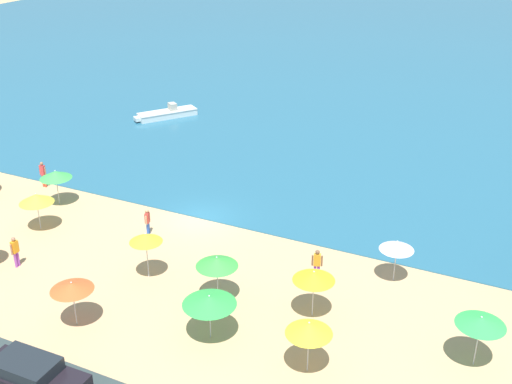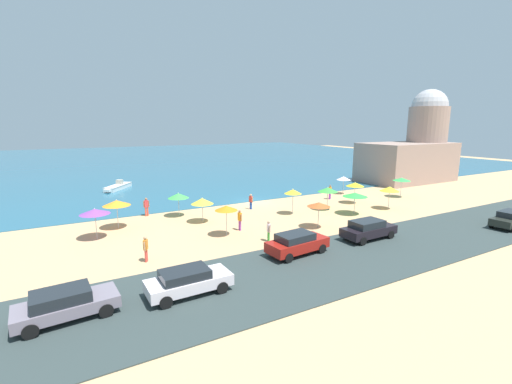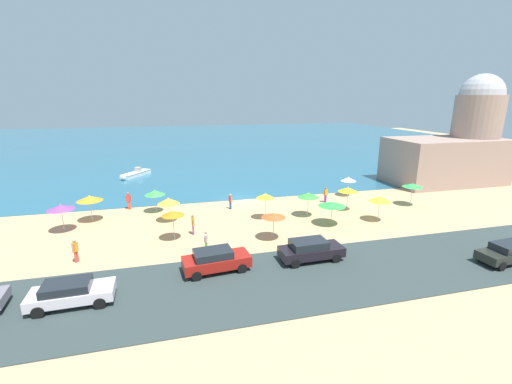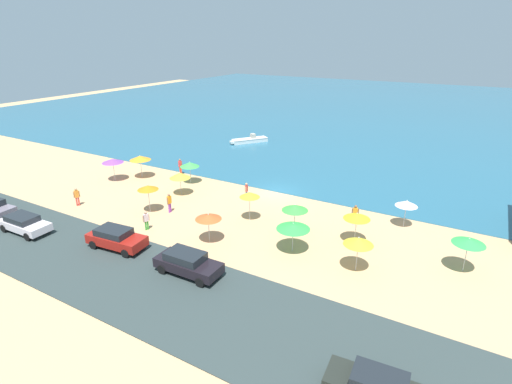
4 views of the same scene
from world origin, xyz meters
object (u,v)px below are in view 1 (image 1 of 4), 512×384
Objects in this scene: beach_umbrella_0 at (36,198)px; bather_3 at (317,263)px; beach_umbrella_2 at (309,328)px; parked_car_3 at (31,376)px; beach_umbrella_6 at (56,175)px; bather_1 at (15,250)px; beach_umbrella_4 at (209,300)px; beach_umbrella_8 at (72,286)px; skiff_nearshore at (167,114)px; bather_0 at (147,220)px; beach_umbrella_11 at (481,321)px; bather_2 at (43,173)px; beach_umbrella_3 at (217,262)px; beach_umbrella_7 at (146,238)px; beach_umbrella_9 at (314,276)px; beach_umbrella_10 at (397,246)px.

beach_umbrella_0 is 1.35× the size of bather_3.
beach_umbrella_2 is 0.55× the size of parked_car_3.
bather_1 is (3.19, -6.88, -1.05)m from beach_umbrella_6.
beach_umbrella_4 is 17.27m from beach_umbrella_6.
beach_umbrella_8 is 30.12m from skiff_nearshore.
skiff_nearshore is (-18.78, 25.40, -1.60)m from beach_umbrella_4.
beach_umbrella_11 is at bearing -10.62° from bather_0.
bather_2 is 1.06× the size of bather_3.
beach_umbrella_3 is 1.42× the size of bather_3.
bather_0 is (-2.65, 3.84, -1.39)m from beach_umbrella_7.
skiff_nearshore is at bearing 104.80° from bather_1.
skiff_nearshore is (-17.65, 22.66, -1.75)m from beach_umbrella_3.
beach_umbrella_6 is 13.40m from beach_umbrella_8.
beach_umbrella_9 reaches higher than parked_car_3.
beach_umbrella_0 is 8.97m from beach_umbrella_7.
beach_umbrella_2 reaches higher than beach_umbrella_3.
beach_umbrella_2 reaches higher than bather_1.
beach_umbrella_7 is at bearing -155.54° from bather_3.
beach_umbrella_10 is 1.28× the size of bather_2.
parked_car_3 is (-3.50, -8.87, -1.29)m from beach_umbrella_3.
beach_umbrella_9 is 5.38m from beach_umbrella_10.
beach_umbrella_2 is at bearing -71.72° from beach_umbrella_9.
beach_umbrella_8 is at bearing -135.63° from bather_3.
beach_umbrella_11 is (7.42, -0.28, 0.04)m from beach_umbrella_9.
beach_umbrella_9 reaches higher than beach_umbrella_10.
beach_umbrella_3 is at bearing -143.18° from beach_umbrella_10.
beach_umbrella_7 is 1.12× the size of beach_umbrella_8.
skiff_nearshore is at bearing 135.55° from beach_umbrella_9.
beach_umbrella_7 is at bearing -59.12° from skiff_nearshore.
beach_umbrella_0 is 10.37m from beach_umbrella_8.
beach_umbrella_4 is 10.27m from beach_umbrella_10.
beach_umbrella_3 is at bearing 43.02° from beach_umbrella_8.
beach_umbrella_0 is at bearing 171.98° from beach_umbrella_3.
bather_3 is (-8.37, 3.32, -1.26)m from beach_umbrella_11.
beach_umbrella_3 is 15.17m from beach_umbrella_6.
beach_umbrella_11 is at bearing 16.57° from beach_umbrella_4.
beach_umbrella_6 is 0.52× the size of parked_car_3.
beach_umbrella_6 is at bearing -178.59° from beach_umbrella_10.
beach_umbrella_6 is (-20.21, 7.84, -0.11)m from beach_umbrella_2.
beach_umbrella_10 is at bearing 24.35° from bather_3.
parked_car_3 is at bearing -148.89° from beach_umbrella_11.
bather_2 is (-22.93, 9.48, -1.13)m from beach_umbrella_2.
bather_1 is at bearing -63.30° from beach_umbrella_0.
beach_umbrella_2 is 11.18m from parked_car_3.
bather_0 is 10.58m from bather_3.
beach_umbrella_9 is 1.50× the size of bather_0.
beach_umbrella_8 is 15.83m from beach_umbrella_10.
beach_umbrella_11 is 1.40× the size of bather_1.
beach_umbrella_3 is at bearing 68.49° from parked_car_3.
beach_umbrella_3 is at bearing -177.55° from beach_umbrella_11.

